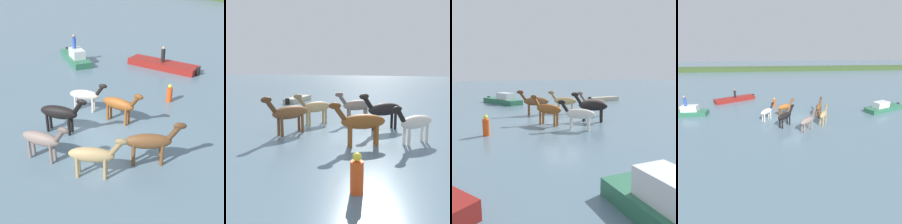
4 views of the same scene
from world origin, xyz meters
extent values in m
plane|color=slate|center=(0.00, 0.00, 0.00)|extent=(185.47, 185.47, 0.00)
ellipsoid|color=tan|center=(2.97, -1.57, 1.04)|extent=(1.44, 1.90, 0.63)
cylinder|color=tan|center=(3.13, -1.01, 0.52)|extent=(0.14, 0.14, 1.04)
cylinder|color=tan|center=(3.39, -1.17, 0.52)|extent=(0.14, 0.14, 1.04)
cylinder|color=tan|center=(2.55, -1.98, 0.52)|extent=(0.14, 0.14, 1.04)
cylinder|color=tan|center=(2.81, -2.14, 0.52)|extent=(0.14, 0.14, 1.04)
cylinder|color=olive|center=(3.48, -0.71, 1.45)|extent=(0.48, 0.61, 0.69)
ellipsoid|color=olive|center=(3.58, -0.54, 1.74)|extent=(0.45, 0.55, 0.28)
ellipsoid|color=brown|center=(-0.88, 1.38, 1.06)|extent=(1.93, 1.51, 0.65)
cylinder|color=brown|center=(-0.47, 1.82, 0.53)|extent=(0.14, 0.14, 1.06)
cylinder|color=brown|center=(-0.31, 1.55, 0.53)|extent=(0.14, 0.14, 1.06)
cylinder|color=brown|center=(-1.45, 1.20, 0.53)|extent=(0.14, 0.14, 1.06)
cylinder|color=brown|center=(-1.28, 0.93, 0.53)|extent=(0.14, 0.14, 1.06)
cylinder|color=brown|center=(-0.02, 1.93, 1.48)|extent=(0.62, 0.50, 0.71)
ellipsoid|color=brown|center=(0.15, 2.03, 1.77)|extent=(0.56, 0.47, 0.28)
ellipsoid|color=silver|center=(-2.93, 0.16, 0.98)|extent=(1.51, 1.72, 0.60)
cylinder|color=silver|center=(-2.71, 0.67, 0.49)|extent=(0.13, 0.13, 0.98)
cylinder|color=silver|center=(-2.48, 0.49, 0.49)|extent=(0.13, 0.13, 0.98)
cylinder|color=silver|center=(-3.37, -0.17, 0.49)|extent=(0.13, 0.13, 0.98)
cylinder|color=silver|center=(-3.15, -0.35, 0.49)|extent=(0.13, 0.13, 0.98)
cylinder|color=black|center=(-2.34, 0.90, 1.37)|extent=(0.50, 0.55, 0.65)
ellipsoid|color=black|center=(-2.23, 1.05, 1.64)|extent=(0.46, 0.51, 0.26)
ellipsoid|color=black|center=(-1.06, -1.83, 1.12)|extent=(1.81, 1.90, 0.68)
cylinder|color=black|center=(-0.77, -1.27, 0.56)|extent=(0.15, 0.15, 1.12)
cylinder|color=black|center=(-0.53, -1.49, 0.56)|extent=(0.15, 0.15, 1.12)
cylinder|color=black|center=(-1.59, -2.17, 0.56)|extent=(0.15, 0.15, 1.12)
cylinder|color=black|center=(-1.35, -2.39, 0.56)|extent=(0.15, 0.15, 1.12)
cylinder|color=black|center=(-0.33, -1.04, 1.57)|extent=(0.59, 0.62, 0.75)
ellipsoid|color=black|center=(-0.19, -0.88, 1.87)|extent=(0.55, 0.57, 0.30)
ellipsoid|color=brown|center=(3.11, 0.93, 1.11)|extent=(1.35, 2.08, 0.68)
cylinder|color=brown|center=(3.20, 1.55, 0.56)|extent=(0.15, 0.15, 1.11)
cylinder|color=brown|center=(3.50, 1.42, 0.56)|extent=(0.15, 0.15, 1.11)
cylinder|color=brown|center=(2.71, 0.44, 0.56)|extent=(0.15, 0.15, 1.11)
cylinder|color=brown|center=(3.01, 0.31, 0.56)|extent=(0.15, 0.15, 1.11)
cylinder|color=#50311A|center=(3.54, 1.91, 1.55)|extent=(0.46, 0.66, 0.74)
ellipsoid|color=#50311A|center=(3.62, 2.10, 1.86)|extent=(0.43, 0.60, 0.30)
ellipsoid|color=gray|center=(0.95, -3.16, 1.04)|extent=(1.76, 1.68, 0.63)
cylinder|color=gray|center=(1.26, -2.67, 0.52)|extent=(0.14, 0.14, 1.04)
cylinder|color=gray|center=(1.47, -2.89, 0.52)|extent=(0.14, 0.14, 1.04)
cylinder|color=gray|center=(0.44, -3.43, 0.52)|extent=(0.14, 0.14, 1.04)
cylinder|color=gray|center=(0.64, -3.66, 0.52)|extent=(0.14, 0.14, 1.04)
cylinder|color=#63544C|center=(1.69, -2.48, 1.45)|extent=(0.57, 0.55, 0.69)
ellipsoid|color=#63544C|center=(1.83, -2.35, 1.73)|extent=(0.53, 0.51, 0.28)
cube|color=#2D6B4C|center=(-12.54, 2.61, 0.18)|extent=(5.10, 1.52, 0.65)
cube|color=silver|center=(-11.93, 2.59, 0.85)|extent=(1.85, 1.03, 0.70)
cube|color=black|center=(-15.18, 2.66, 0.25)|extent=(0.25, 0.28, 0.70)
cube|color=maroon|center=(-7.82, 8.60, 0.19)|extent=(5.85, 4.36, 0.67)
cube|color=black|center=(-5.22, 10.13, 0.26)|extent=(0.35, 0.36, 0.72)
cylinder|color=#2D51B2|center=(-12.32, 2.50, 1.68)|extent=(0.32, 0.32, 0.95)
sphere|color=tan|center=(-12.32, 2.50, 2.27)|extent=(0.24, 0.24, 0.24)
cylinder|color=black|center=(-7.74, 8.52, 1.10)|extent=(0.32, 0.32, 0.95)
sphere|color=tan|center=(-7.74, 8.52, 1.69)|extent=(0.24, 0.24, 0.24)
cylinder|color=#E54C19|center=(-1.99, 5.41, 0.45)|extent=(0.36, 0.36, 0.90)
sphere|color=yellow|center=(-1.99, 5.41, 1.02)|extent=(0.24, 0.24, 0.24)
camera|label=1|loc=(12.42, -4.82, 7.95)|focal=48.49mm
camera|label=2|loc=(-4.01, 11.34, 3.33)|focal=40.02mm
camera|label=3|loc=(-15.31, 6.78, 3.37)|focal=38.56mm
camera|label=4|loc=(-2.31, -19.82, 7.71)|focal=30.67mm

